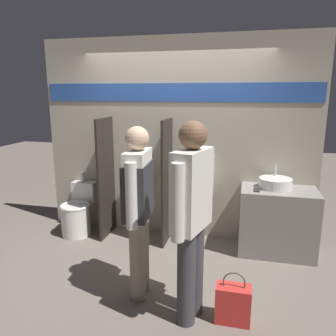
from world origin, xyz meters
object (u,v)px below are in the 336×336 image
(person_with_lanyard, at_px, (192,215))
(urinal_far, at_px, (201,181))
(sink_basin, at_px, (275,183))
(cell_phone, at_px, (257,190))
(person_in_vest, at_px, (138,201))
(toilet, at_px, (78,214))
(urinal_near_counter, at_px, (139,177))
(shopping_bag, at_px, (233,304))

(person_with_lanyard, bearing_deg, urinal_far, 20.46)
(sink_basin, height_order, urinal_far, urinal_far)
(cell_phone, xyz_separation_m, person_with_lanyard, (-0.57, -1.36, 0.14))
(sink_basin, relative_size, person_in_vest, 0.23)
(person_in_vest, bearing_deg, person_with_lanyard, -117.00)
(cell_phone, height_order, toilet, toilet)
(urinal_near_counter, height_order, urinal_far, same)
(shopping_bag, bearing_deg, toilet, 148.30)
(cell_phone, height_order, person_with_lanyard, person_with_lanyard)
(sink_basin, bearing_deg, toilet, -177.53)
(person_with_lanyard, bearing_deg, cell_phone, -7.43)
(urinal_far, bearing_deg, sink_basin, -4.79)
(sink_basin, xyz_separation_m, person_in_vest, (-1.34, -1.30, 0.09))
(sink_basin, distance_m, shopping_bag, 1.71)
(sink_basin, xyz_separation_m, cell_phone, (-0.22, -0.17, -0.06))
(sink_basin, height_order, person_in_vest, person_in_vest)
(sink_basin, xyz_separation_m, urinal_near_counter, (-1.80, 0.08, -0.06))
(cell_phone, bearing_deg, sink_basin, 36.80)
(person_in_vest, bearing_deg, toilet, 43.44)
(sink_basin, bearing_deg, urinal_far, 175.21)
(cell_phone, height_order, urinal_near_counter, urinal_near_counter)
(urinal_near_counter, xyz_separation_m, person_in_vest, (0.46, -1.38, 0.15))
(sink_basin, xyz_separation_m, toilet, (-2.66, -0.11, -0.60))
(shopping_bag, bearing_deg, person_with_lanyard, -176.29)
(cell_phone, bearing_deg, urinal_near_counter, 171.16)
(shopping_bag, bearing_deg, cell_phone, 81.66)
(toilet, xyz_separation_m, shopping_bag, (2.24, -1.39, -0.11))
(sink_basin, bearing_deg, person_in_vest, -135.81)
(urinal_far, relative_size, person_with_lanyard, 0.70)
(toilet, xyz_separation_m, person_with_lanyard, (1.87, -1.41, 0.69))
(person_in_vest, relative_size, person_with_lanyard, 0.96)
(sink_basin, height_order, urinal_near_counter, urinal_near_counter)
(urinal_far, bearing_deg, shopping_bag, -71.84)
(toilet, bearing_deg, cell_phone, -1.22)
(urinal_near_counter, bearing_deg, person_in_vest, -71.55)
(cell_phone, xyz_separation_m, person_in_vest, (-1.12, -1.13, 0.15))
(toilet, distance_m, shopping_bag, 2.64)
(urinal_far, bearing_deg, cell_phone, -18.96)
(person_in_vest, height_order, person_with_lanyard, person_with_lanyard)
(urinal_far, height_order, toilet, urinal_far)
(urinal_far, xyz_separation_m, person_in_vest, (-0.40, -1.38, 0.15))
(toilet, relative_size, shopping_bag, 1.78)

